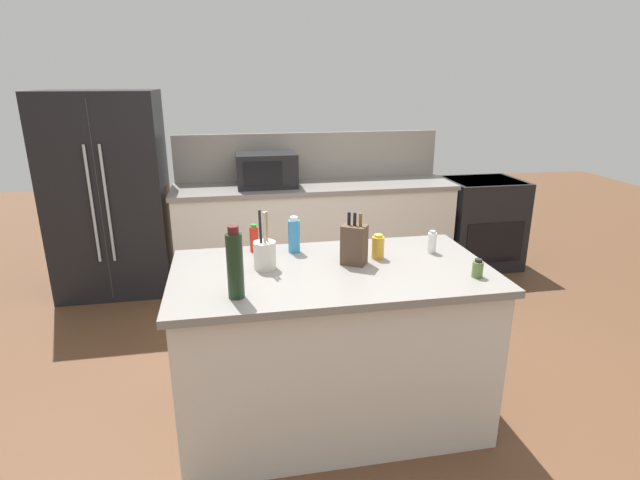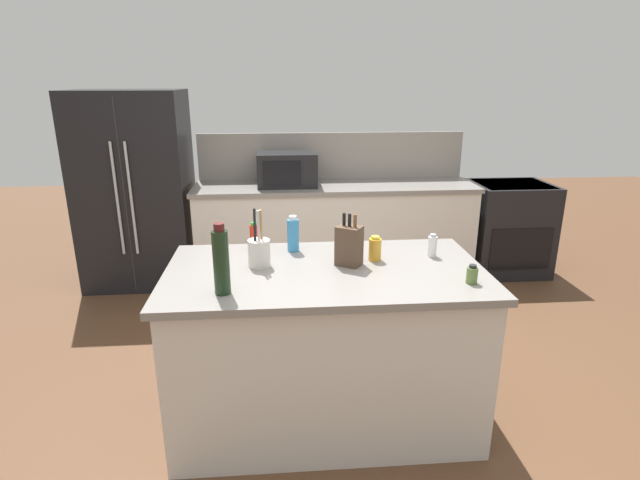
# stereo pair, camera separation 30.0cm
# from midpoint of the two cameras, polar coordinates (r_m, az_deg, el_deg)

# --- Properties ---
(ground_plane) EXTENTS (14.00, 14.00, 0.00)m
(ground_plane) POSITION_cam_midpoint_polar(r_m,az_deg,el_deg) (3.15, -1.63, -19.45)
(ground_plane) COLOR brown
(back_counter_run) EXTENTS (2.70, 0.66, 0.94)m
(back_counter_run) POSITION_cam_midpoint_polar(r_m,az_deg,el_deg) (4.94, -2.31, 1.01)
(back_counter_run) COLOR beige
(back_counter_run) RESTS_ON ground_plane
(wall_backsplash) EXTENTS (2.66, 0.03, 0.46)m
(wall_backsplash) POSITION_cam_midpoint_polar(r_m,az_deg,el_deg) (5.09, -2.94, 9.58)
(wall_backsplash) COLOR gray
(wall_backsplash) RESTS_ON back_counter_run
(kitchen_island) EXTENTS (1.72, 0.93, 0.94)m
(kitchen_island) POSITION_cam_midpoint_polar(r_m,az_deg,el_deg) (2.89, -1.71, -12.01)
(kitchen_island) COLOR beige
(kitchen_island) RESTS_ON ground_plane
(refrigerator) EXTENTS (0.99, 0.75, 1.82)m
(refrigerator) POSITION_cam_midpoint_polar(r_m,az_deg,el_deg) (4.98, -24.58, 4.71)
(refrigerator) COLOR black
(refrigerator) RESTS_ON ground_plane
(range_oven) EXTENTS (0.76, 0.65, 0.92)m
(range_oven) POSITION_cam_midpoint_polar(r_m,az_deg,el_deg) (5.47, 16.38, 1.93)
(range_oven) COLOR black
(range_oven) RESTS_ON ground_plane
(microwave) EXTENTS (0.56, 0.39, 0.31)m
(microwave) POSITION_cam_midpoint_polar(r_m,az_deg,el_deg) (4.75, -7.95, 7.92)
(microwave) COLOR black
(microwave) RESTS_ON back_counter_run
(knife_block) EXTENTS (0.16, 0.15, 0.29)m
(knife_block) POSITION_cam_midpoint_polar(r_m,az_deg,el_deg) (2.72, 0.79, -0.53)
(knife_block) COLOR #4C3828
(knife_block) RESTS_ON kitchen_island
(utensil_crock) EXTENTS (0.12, 0.12, 0.32)m
(utensil_crock) POSITION_cam_midpoint_polar(r_m,az_deg,el_deg) (2.70, -9.52, -1.64)
(utensil_crock) COLOR beige
(utensil_crock) RESTS_ON kitchen_island
(wine_bottle) EXTENTS (0.08, 0.08, 0.35)m
(wine_bottle) POSITION_cam_midpoint_polar(r_m,az_deg,el_deg) (2.35, -13.33, -2.81)
(wine_bottle) COLOR black
(wine_bottle) RESTS_ON kitchen_island
(salt_shaker) EXTENTS (0.05, 0.05, 0.13)m
(salt_shaker) POSITION_cam_midpoint_polar(r_m,az_deg,el_deg) (2.96, 9.87, -0.30)
(salt_shaker) COLOR silver
(salt_shaker) RESTS_ON kitchen_island
(spice_jar_oregano) EXTENTS (0.06, 0.06, 0.10)m
(spice_jar_oregano) POSITION_cam_midpoint_polar(r_m,az_deg,el_deg) (2.65, 14.52, -3.26)
(spice_jar_oregano) COLOR #567038
(spice_jar_oregano) RESTS_ON kitchen_island
(hot_sauce_bottle) EXTENTS (0.05, 0.05, 0.17)m
(hot_sauce_bottle) POSITION_cam_midpoint_polar(r_m,az_deg,el_deg) (2.98, -10.42, 0.11)
(hot_sauce_bottle) COLOR red
(hot_sauce_bottle) RESTS_ON kitchen_island
(honey_jar) EXTENTS (0.07, 0.07, 0.14)m
(honey_jar) POSITION_cam_midpoint_polar(r_m,az_deg,el_deg) (2.83, 3.64, -0.85)
(honey_jar) COLOR gold
(honey_jar) RESTS_ON kitchen_island
(dish_soap_bottle) EXTENTS (0.07, 0.07, 0.21)m
(dish_soap_bottle) POSITION_cam_midpoint_polar(r_m,az_deg,el_deg) (2.93, -5.92, 0.48)
(dish_soap_bottle) COLOR #3384BC
(dish_soap_bottle) RESTS_ON kitchen_island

